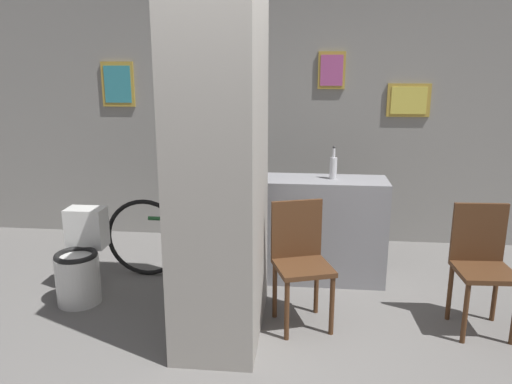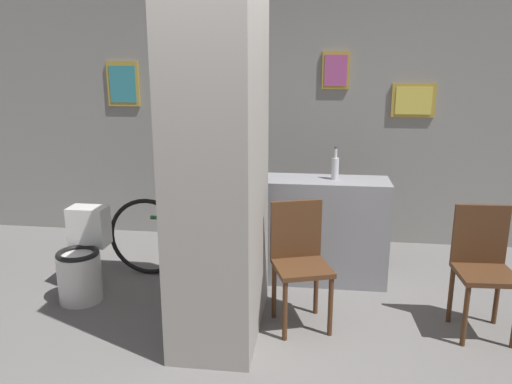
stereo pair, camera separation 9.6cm
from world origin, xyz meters
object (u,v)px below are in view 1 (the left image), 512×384
(chair_by_doorway, at_px, (481,261))
(bicycle, at_px, (198,238))
(toilet, at_px, (80,263))
(bottle_tall, at_px, (333,167))
(chair_near_pillar, at_px, (300,257))

(chair_by_doorway, distance_m, bicycle, 2.35)
(toilet, distance_m, bottle_tall, 2.29)
(toilet, height_order, bottle_tall, bottle_tall)
(chair_near_pillar, xyz_separation_m, bottle_tall, (0.26, 0.83, 0.52))
(chair_near_pillar, height_order, chair_by_doorway, same)
(chair_near_pillar, xyz_separation_m, chair_by_doorway, (1.31, 0.05, 0.00))
(chair_by_doorway, bearing_deg, toilet, 174.71)
(chair_near_pillar, distance_m, chair_by_doorway, 1.31)
(bicycle, height_order, bottle_tall, bottle_tall)
(toilet, height_order, bicycle, bicycle)
(toilet, distance_m, bicycle, 1.02)
(chair_by_doorway, relative_size, bicycle, 0.54)
(chair_near_pillar, distance_m, bottle_tall, 1.01)
(chair_near_pillar, height_order, bicycle, chair_near_pillar)
(chair_by_doorway, relative_size, bottle_tall, 3.17)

